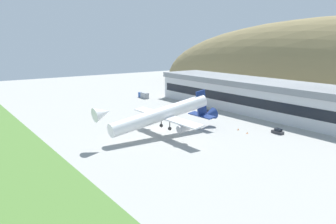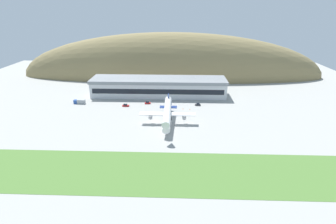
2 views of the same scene
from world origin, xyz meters
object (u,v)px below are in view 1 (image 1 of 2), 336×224
(service_car_2, at_px, (176,108))
(terminal_building, at_px, (254,93))
(fuel_truck, at_px, (144,95))
(traffic_cone_1, at_px, (247,133))
(service_car_1, at_px, (208,112))
(service_car_0, at_px, (278,131))
(traffic_cone_0, at_px, (238,129))
(cargo_airplane, at_px, (164,115))

(service_car_2, bearing_deg, terminal_building, 50.60)
(fuel_truck, distance_m, traffic_cone_1, 78.09)
(service_car_2, relative_size, traffic_cone_1, 7.85)
(service_car_1, xyz_separation_m, service_car_2, (-14.55, -5.70, 0.02))
(service_car_2, distance_m, traffic_cone_1, 44.26)
(service_car_0, height_order, traffic_cone_0, service_car_0)
(cargo_airplane, height_order, traffic_cone_0, cargo_airplane)
(terminal_building, xyz_separation_m, fuel_truck, (-54.60, -21.37, -6.07))
(service_car_1, bearing_deg, service_car_0, -3.64)
(terminal_building, relative_size, service_car_2, 22.43)
(service_car_0, bearing_deg, cargo_airplane, -122.76)
(service_car_2, bearing_deg, fuel_truck, 172.80)
(traffic_cone_0, xyz_separation_m, traffic_cone_1, (4.62, -0.87, 0.00))
(cargo_airplane, xyz_separation_m, service_car_1, (-15.31, 33.24, -6.07))
(service_car_1, xyz_separation_m, traffic_cone_1, (29.47, -10.25, -0.37))
(fuel_truck, height_order, traffic_cone_1, fuel_truck)
(terminal_building, height_order, service_car_1, terminal_building)
(terminal_building, distance_m, traffic_cone_0, 35.32)
(service_car_2, bearing_deg, cargo_airplane, -42.69)
(traffic_cone_1, bearing_deg, fuel_truck, 173.54)
(service_car_0, xyz_separation_m, traffic_cone_1, (-5.78, -8.00, -0.42))
(service_car_0, relative_size, traffic_cone_0, 6.74)
(cargo_airplane, bearing_deg, service_car_0, 57.24)
(fuel_truck, bearing_deg, traffic_cone_0, -6.19)
(cargo_airplane, height_order, service_car_0, cargo_airplane)
(service_car_0, height_order, service_car_2, service_car_0)
(service_car_0, relative_size, service_car_1, 0.96)
(traffic_cone_0, bearing_deg, service_car_0, 34.45)
(service_car_1, bearing_deg, cargo_airplane, -65.27)
(traffic_cone_0, bearing_deg, fuel_truck, 173.81)
(terminal_building, relative_size, service_car_0, 26.13)
(service_car_1, height_order, traffic_cone_1, service_car_1)
(service_car_1, distance_m, service_car_2, 15.62)
(service_car_0, xyz_separation_m, service_car_1, (-35.25, 2.24, -0.05))
(cargo_airplane, distance_m, traffic_cone_1, 27.76)
(terminal_building, xyz_separation_m, service_car_2, (-21.04, -25.61, -6.84))
(cargo_airplane, height_order, service_car_2, cargo_airplane)
(service_car_0, distance_m, fuel_truck, 83.37)
(fuel_truck, distance_m, traffic_cone_0, 73.40)
(terminal_building, height_order, cargo_airplane, terminal_building)
(terminal_building, distance_m, service_car_2, 33.84)
(traffic_cone_0, bearing_deg, service_car_1, 159.34)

